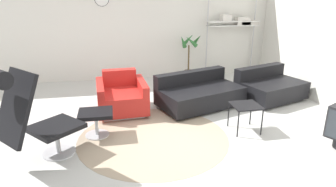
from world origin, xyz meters
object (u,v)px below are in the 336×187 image
Objects in this scene: couch_low at (199,94)px; couch_second at (269,88)px; potted_plant at (189,58)px; ottoman at (96,117)px; lounge_chair at (26,109)px; shelf_unit at (237,22)px; armchair_red at (122,97)px; side_table at (246,108)px.

couch_second is (1.51, 0.12, 0.00)m from couch_low.
ottoman is at bearing -128.59° from potted_plant.
lounge_chair reaches higher than potted_plant.
potted_plant is (0.26, 1.77, 0.32)m from couch_low.
shelf_unit is at bearing -147.02° from couch_low.
shelf_unit reaches higher than potted_plant.
lounge_chair is 1.39× the size of armchair_red.
shelf_unit is at bearing -108.51° from couch_second.
side_table is 0.38× the size of potted_plant.
shelf_unit is (-0.02, 1.79, 1.11)m from couch_second.
shelf_unit is at bearing 70.50° from side_table.
couch_low is at bearing 79.00° from lounge_chair.
couch_low is (1.45, 0.00, -0.03)m from armchair_red.
couch_second reaches higher than side_table.
shelf_unit is at bearing 88.23° from lounge_chair.
couch_second is at bearing -52.72° from potted_plant.
shelf_unit reaches higher than couch_second.
couch_low is at bearing 176.69° from armchair_red.
shelf_unit is at bearing -150.33° from armchair_red.
couch_low is 1.81m from potted_plant.
armchair_red is (1.17, 1.58, -0.49)m from lounge_chair.
couch_second reaches higher than ottoman.
couch_second is at bearing 179.02° from armchair_red.
couch_low reaches higher than side_table.
lounge_chair is 0.92× the size of couch_second.
couch_second is 2.11m from shelf_unit.
armchair_red is 2.21× the size of side_table.
couch_second is (3.38, 1.03, -0.06)m from ottoman.
armchair_red is 0.66× the size of couch_second.
shelf_unit is (4.12, 3.50, 0.59)m from lounge_chair.
lounge_chair is 0.67× the size of shelf_unit.
couch_low is (2.62, 1.58, -0.52)m from lounge_chair.
lounge_chair is at bearing 50.06° from armchair_red.
armchair_red is 3.68m from shelf_unit.
ottoman is (0.75, 0.68, -0.46)m from lounge_chair.
ottoman is at bearing 173.72° from side_table.
lounge_chair is 5.44m from shelf_unit.
lounge_chair is at bearing -139.66° from shelf_unit.
shelf_unit is at bearing 39.93° from ottoman.
couch_second is (4.13, 1.70, -0.52)m from lounge_chair.
couch_low is 4.01× the size of side_table.
lounge_chair is 3.08m from side_table.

